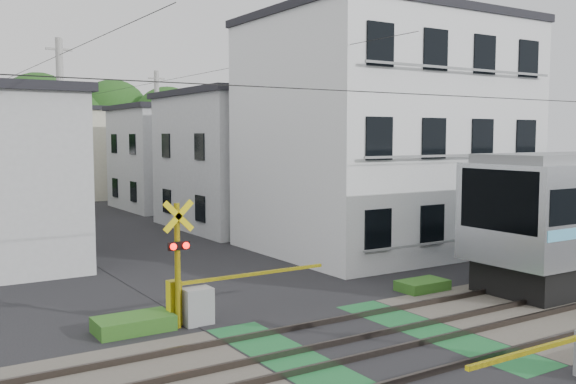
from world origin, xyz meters
TOP-DOWN VIEW (x-y plane):
  - ground at (0.00, 0.00)m, footprint 120.00×120.00m
  - track_bed at (0.00, 0.00)m, footprint 120.00×120.00m
  - crossing_signal_far at (-2.59, 3.65)m, footprint 4.74×0.65m
  - apartment_block at (8.50, 9.49)m, footprint 10.20×8.36m
  - houses_row at (0.25, 25.92)m, footprint 22.07×31.35m
  - tree_hill at (0.51, 49.62)m, footprint 40.00×12.67m
  - catenary at (6.00, 0.03)m, footprint 60.00×5.04m
  - utility_poles at (-1.05, 23.01)m, footprint 7.90×42.00m
  - pedestrian at (1.12, 26.21)m, footprint 0.66×0.54m
  - weed_patches at (1.76, -0.09)m, footprint 10.25×8.80m

SIDE VIEW (x-z plane):
  - ground at x=0.00m, z-range 0.00..0.00m
  - track_bed at x=0.00m, z-range -0.03..0.11m
  - weed_patches at x=1.76m, z-range -0.02..0.38m
  - crossing_signal_far at x=-2.59m, z-range -0.83..2.25m
  - pedestrian at x=1.12m, z-range 0.00..1.55m
  - houses_row at x=0.25m, z-range -0.16..6.64m
  - catenary at x=6.00m, z-range 0.20..7.20m
  - utility_poles at x=-1.05m, z-range 0.08..8.08m
  - apartment_block at x=8.50m, z-range 0.01..9.31m
  - tree_hill at x=0.51m, z-range -0.39..9.90m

